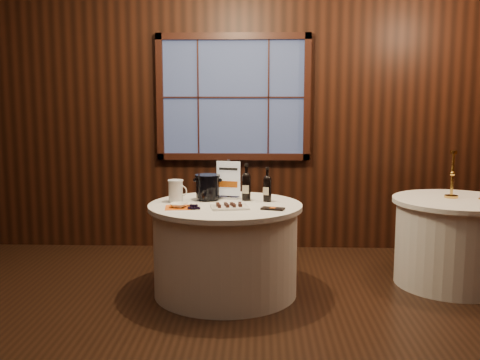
{
  "coord_description": "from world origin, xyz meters",
  "views": [
    {
      "loc": [
        0.28,
        -3.58,
        1.64
      ],
      "look_at": [
        0.13,
        0.9,
        0.99
      ],
      "focal_mm": 42.0,
      "sensor_mm": 36.0,
      "label": 1
    }
  ],
  "objects_px": {
    "main_table": "(225,249)",
    "cracker_bowl": "(179,205)",
    "chocolate_box": "(273,209)",
    "ice_bucket": "(208,187)",
    "port_bottle_left": "(246,185)",
    "side_table": "(454,242)",
    "glass_pitcher": "(176,191)",
    "brass_candlestick": "(452,181)",
    "chocolate_plate": "(230,206)",
    "sign_stand": "(229,185)",
    "port_bottle_right": "(267,187)",
    "grape_bunch": "(194,207)"
  },
  "relations": [
    {
      "from": "main_table",
      "to": "ice_bucket",
      "type": "bearing_deg",
      "value": 133.23
    },
    {
      "from": "chocolate_plate",
      "to": "sign_stand",
      "type": "bearing_deg",
      "value": 93.86
    },
    {
      "from": "grape_bunch",
      "to": "cracker_bowl",
      "type": "xyz_separation_m",
      "value": [
        -0.13,
        0.06,
        0.0
      ]
    },
    {
      "from": "sign_stand",
      "to": "brass_candlestick",
      "type": "distance_m",
      "value": 1.97
    },
    {
      "from": "main_table",
      "to": "port_bottle_right",
      "type": "xyz_separation_m",
      "value": [
        0.35,
        0.12,
        0.51
      ]
    },
    {
      "from": "port_bottle_left",
      "to": "port_bottle_right",
      "type": "xyz_separation_m",
      "value": [
        0.18,
        -0.05,
        -0.01
      ]
    },
    {
      "from": "main_table",
      "to": "cracker_bowl",
      "type": "distance_m",
      "value": 0.57
    },
    {
      "from": "main_table",
      "to": "sign_stand",
      "type": "relative_size",
      "value": 3.75
    },
    {
      "from": "side_table",
      "to": "glass_pitcher",
      "type": "distance_m",
      "value": 2.48
    },
    {
      "from": "chocolate_box",
      "to": "ice_bucket",
      "type": "bearing_deg",
      "value": 160.96
    },
    {
      "from": "main_table",
      "to": "brass_candlestick",
      "type": "distance_m",
      "value": 2.08
    },
    {
      "from": "main_table",
      "to": "sign_stand",
      "type": "distance_m",
      "value": 0.56
    },
    {
      "from": "main_table",
      "to": "cracker_bowl",
      "type": "relative_size",
      "value": 9.34
    },
    {
      "from": "glass_pitcher",
      "to": "cracker_bowl",
      "type": "relative_size",
      "value": 1.37
    },
    {
      "from": "cracker_bowl",
      "to": "grape_bunch",
      "type": "bearing_deg",
      "value": -24.28
    },
    {
      "from": "main_table",
      "to": "port_bottle_right",
      "type": "relative_size",
      "value": 4.35
    },
    {
      "from": "main_table",
      "to": "cracker_bowl",
      "type": "xyz_separation_m",
      "value": [
        -0.36,
        -0.17,
        0.4
      ]
    },
    {
      "from": "port_bottle_right",
      "to": "grape_bunch",
      "type": "xyz_separation_m",
      "value": [
        -0.59,
        -0.35,
        -0.11
      ]
    },
    {
      "from": "chocolate_plate",
      "to": "grape_bunch",
      "type": "height_order",
      "value": "chocolate_plate"
    },
    {
      "from": "port_bottle_right",
      "to": "chocolate_box",
      "type": "distance_m",
      "value": 0.37
    },
    {
      "from": "main_table",
      "to": "side_table",
      "type": "bearing_deg",
      "value": 8.53
    },
    {
      "from": "side_table",
      "to": "cracker_bowl",
      "type": "distance_m",
      "value": 2.45
    },
    {
      "from": "ice_bucket",
      "to": "chocolate_plate",
      "type": "bearing_deg",
      "value": -60.12
    },
    {
      "from": "ice_bucket",
      "to": "chocolate_plate",
      "type": "distance_m",
      "value": 0.43
    },
    {
      "from": "grape_bunch",
      "to": "brass_candlestick",
      "type": "xyz_separation_m",
      "value": [
        2.22,
        0.6,
        0.13
      ]
    },
    {
      "from": "port_bottle_left",
      "to": "chocolate_box",
      "type": "relative_size",
      "value": 1.76
    },
    {
      "from": "ice_bucket",
      "to": "sign_stand",
      "type": "bearing_deg",
      "value": 23.21
    },
    {
      "from": "side_table",
      "to": "chocolate_plate",
      "type": "distance_m",
      "value": 2.05
    },
    {
      "from": "port_bottle_left",
      "to": "chocolate_plate",
      "type": "xyz_separation_m",
      "value": [
        -0.13,
        -0.36,
        -0.12
      ]
    },
    {
      "from": "chocolate_box",
      "to": "glass_pitcher",
      "type": "distance_m",
      "value": 0.87
    },
    {
      "from": "brass_candlestick",
      "to": "chocolate_plate",
      "type": "bearing_deg",
      "value": -164.05
    },
    {
      "from": "brass_candlestick",
      "to": "glass_pitcher",
      "type": "bearing_deg",
      "value": -173.27
    },
    {
      "from": "port_bottle_right",
      "to": "glass_pitcher",
      "type": "height_order",
      "value": "port_bottle_right"
    },
    {
      "from": "port_bottle_left",
      "to": "grape_bunch",
      "type": "bearing_deg",
      "value": -126.9
    },
    {
      "from": "main_table",
      "to": "chocolate_box",
      "type": "distance_m",
      "value": 0.6
    },
    {
      "from": "chocolate_plate",
      "to": "cracker_bowl",
      "type": "distance_m",
      "value": 0.41
    },
    {
      "from": "port_bottle_left",
      "to": "glass_pitcher",
      "type": "distance_m",
      "value": 0.6
    },
    {
      "from": "side_table",
      "to": "port_bottle_left",
      "type": "relative_size",
      "value": 3.4
    },
    {
      "from": "sign_stand",
      "to": "port_bottle_right",
      "type": "xyz_separation_m",
      "value": [
        0.33,
        -0.13,
        0.01
      ]
    },
    {
      "from": "chocolate_plate",
      "to": "port_bottle_left",
      "type": "bearing_deg",
      "value": 70.75
    },
    {
      "from": "sign_stand",
      "to": "glass_pitcher",
      "type": "relative_size",
      "value": 1.82
    },
    {
      "from": "main_table",
      "to": "chocolate_box",
      "type": "relative_size",
      "value": 7.11
    },
    {
      "from": "sign_stand",
      "to": "port_bottle_left",
      "type": "xyz_separation_m",
      "value": [
        0.15,
        -0.08,
        0.02
      ]
    },
    {
      "from": "ice_bucket",
      "to": "chocolate_box",
      "type": "height_order",
      "value": "ice_bucket"
    },
    {
      "from": "sign_stand",
      "to": "ice_bucket",
      "type": "height_order",
      "value": "sign_stand"
    },
    {
      "from": "brass_candlestick",
      "to": "port_bottle_right",
      "type": "bearing_deg",
      "value": -171.57
    },
    {
      "from": "port_bottle_left",
      "to": "cracker_bowl",
      "type": "distance_m",
      "value": 0.65
    },
    {
      "from": "side_table",
      "to": "sign_stand",
      "type": "xyz_separation_m",
      "value": [
        -1.98,
        -0.05,
        0.5
      ]
    },
    {
      "from": "sign_stand",
      "to": "brass_candlestick",
      "type": "height_order",
      "value": "brass_candlestick"
    },
    {
      "from": "grape_bunch",
      "to": "side_table",
      "type": "bearing_deg",
      "value": 13.39
    }
  ]
}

